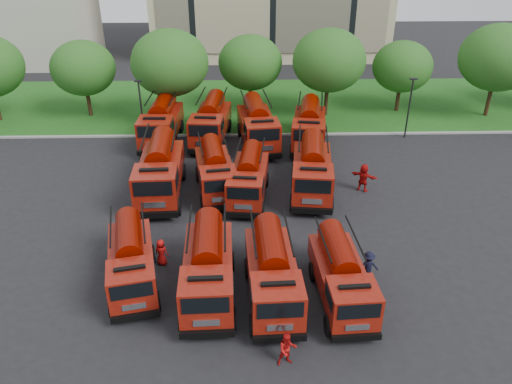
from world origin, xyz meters
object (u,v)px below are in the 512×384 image
(fire_truck_6, at_px, (249,177))
(fire_truck_8, at_px, (162,122))
(fire_truck_2, at_px, (272,272))
(fire_truck_1, at_px, (208,267))
(fire_truck_7, at_px, (312,169))
(fire_truck_11, at_px, (309,125))
(firefighter_5, at_px, (362,190))
(fire_truck_3, at_px, (341,275))
(fire_truck_9, at_px, (211,121))
(firefighter_2, at_px, (320,262))
(firefighter_1, at_px, (287,363))
(firefighter_4, at_px, (163,264))
(fire_truck_0, at_px, (131,259))
(firefighter_0, at_px, (279,327))
(fire_truck_5, at_px, (215,170))
(fire_truck_10, at_px, (258,125))
(firefighter_3, at_px, (366,279))
(fire_truck_4, at_px, (160,170))

(fire_truck_6, bearing_deg, fire_truck_8, 132.75)
(fire_truck_2, xyz_separation_m, fire_truck_6, (-1.02, 10.03, -0.05))
(fire_truck_1, bearing_deg, fire_truck_7, 56.53)
(fire_truck_11, height_order, firefighter_5, fire_truck_11)
(fire_truck_3, distance_m, fire_truck_9, 21.23)
(fire_truck_8, height_order, firefighter_2, fire_truck_8)
(fire_truck_2, xyz_separation_m, fire_truck_9, (-3.99, 19.73, 0.17))
(fire_truck_9, relative_size, firefighter_1, 4.70)
(firefighter_4, bearing_deg, firefighter_2, -160.51)
(fire_truck_0, xyz_separation_m, firefighter_0, (7.22, -3.34, -1.46))
(fire_truck_7, relative_size, fire_truck_11, 1.01)
(fire_truck_5, xyz_separation_m, fire_truck_6, (2.22, -0.96, -0.04))
(firefighter_2, bearing_deg, fire_truck_2, 119.20)
(fire_truck_9, height_order, fire_truck_11, fire_truck_9)
(fire_truck_2, bearing_deg, fire_truck_5, 103.92)
(fire_truck_2, height_order, firefighter_2, fire_truck_2)
(fire_truck_5, distance_m, fire_truck_9, 8.77)
(fire_truck_8, bearing_deg, fire_truck_6, -51.84)
(fire_truck_1, distance_m, fire_truck_6, 9.84)
(fire_truck_2, height_order, fire_truck_8, fire_truck_8)
(fire_truck_9, bearing_deg, firefighter_1, -74.11)
(fire_truck_2, bearing_deg, fire_truck_7, 70.69)
(fire_truck_2, distance_m, fire_truck_9, 20.13)
(fire_truck_8, bearing_deg, fire_truck_7, -36.22)
(fire_truck_0, xyz_separation_m, fire_truck_10, (6.84, 17.50, 0.28))
(fire_truck_9, xyz_separation_m, firefighter_5, (10.75, -8.98, -1.72))
(fire_truck_3, height_order, fire_truck_10, fire_truck_10)
(firefighter_0, relative_size, firefighter_3, 0.94)
(firefighter_1, height_order, firefighter_2, firefighter_1)
(fire_truck_4, distance_m, fire_truck_11, 13.47)
(fire_truck_2, relative_size, firefighter_3, 4.08)
(fire_truck_1, relative_size, fire_truck_11, 0.93)
(fire_truck_4, distance_m, fire_truck_10, 10.51)
(firefighter_2, distance_m, firefighter_3, 2.70)
(fire_truck_5, relative_size, fire_truck_10, 0.89)
(fire_truck_2, bearing_deg, firefighter_4, 151.63)
(firefighter_3, bearing_deg, fire_truck_1, 7.45)
(firefighter_0, xyz_separation_m, firefighter_3, (4.76, 3.31, 0.00))
(firefighter_0, height_order, firefighter_4, firefighter_0)
(fire_truck_5, relative_size, fire_truck_9, 0.90)
(fire_truck_7, xyz_separation_m, fire_truck_9, (-7.23, 8.99, 0.03))
(fire_truck_2, relative_size, fire_truck_9, 0.89)
(firefighter_5, bearing_deg, fire_truck_8, 0.57)
(firefighter_5, bearing_deg, fire_truck_1, 77.73)
(fire_truck_2, relative_size, fire_truck_11, 0.91)
(fire_truck_0, height_order, fire_truck_3, fire_truck_0)
(fire_truck_11, bearing_deg, fire_truck_7, -86.90)
(fire_truck_0, relative_size, fire_truck_7, 0.88)
(fire_truck_6, relative_size, fire_truck_7, 0.88)
(fire_truck_1, relative_size, firefighter_0, 4.45)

